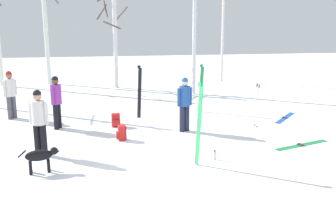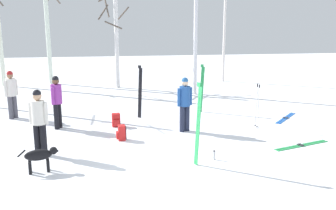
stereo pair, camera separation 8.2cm
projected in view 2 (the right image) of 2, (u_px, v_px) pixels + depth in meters
The scene contains 19 objects.
ground_plane at pixel (171, 158), 9.30m from camera, with size 60.00×60.00×0.00m, color white.
person_0 at pixel (11, 91), 13.01m from camera, with size 0.39×0.40×1.72m.
person_1 at pixel (185, 101), 11.44m from camera, with size 0.50×0.34×1.72m.
person_2 at pixel (39, 118), 9.36m from camera, with size 0.50×0.34×1.72m.
person_3 at pixel (57, 99), 11.76m from camera, with size 0.34×0.49×1.72m.
dog at pixel (40, 156), 8.38m from camera, with size 0.89×0.32×0.57m.
ski_pair_planted_0 at pixel (198, 125), 8.61m from camera, with size 0.11×0.26×2.02m.
ski_pair_planted_1 at pixel (140, 92), 13.11m from camera, with size 0.19×0.11×1.90m.
ski_pair_planted_2 at pixel (202, 88), 14.03m from camera, with size 0.22×0.02×1.83m.
ski_pair_lying_0 at pixel (302, 145), 10.27m from camera, with size 1.83×0.70×0.05m.
ski_pair_lying_1 at pixel (286, 118), 13.24m from camera, with size 1.40×1.45×0.05m.
ski_poles_0 at pixel (257, 105), 11.83m from camera, with size 0.07×0.26×1.45m.
backpack_0 at pixel (116, 120), 12.13m from camera, with size 0.28×0.30×0.44m.
backpack_1 at pixel (121, 133), 10.73m from camera, with size 0.30×0.27×0.44m.
water_bottle_0 at pixel (214, 155), 9.19m from camera, with size 0.07×0.07×0.24m.
birch_tree_2 at pixel (47, 13), 20.01m from camera, with size 1.44×1.42×7.54m.
birch_tree_3 at pixel (116, 32), 18.97m from camera, with size 1.62×1.51×5.47m.
birch_tree_4 at pixel (196, 7), 16.86m from camera, with size 1.15×0.79×7.97m.
birch_tree_5 at pixel (225, 14), 20.88m from camera, with size 1.39×1.38×7.50m.
Camera 2 is at (-1.56, -8.65, 3.33)m, focal length 39.41 mm.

